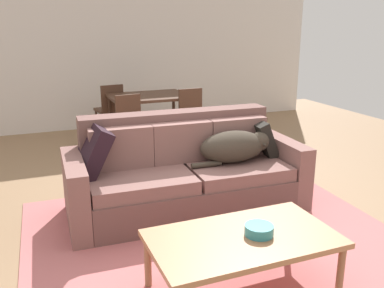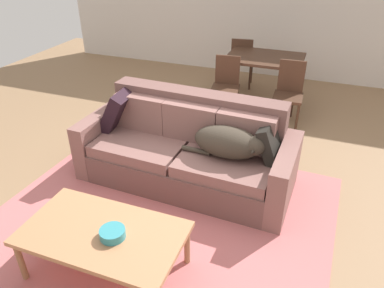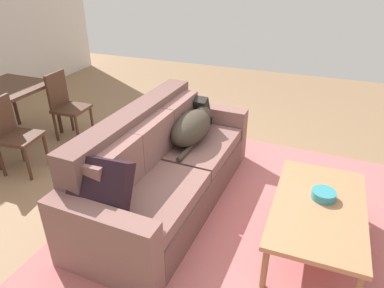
{
  "view_description": "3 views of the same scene",
  "coord_description": "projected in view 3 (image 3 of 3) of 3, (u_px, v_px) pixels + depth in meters",
  "views": [
    {
      "loc": [
        -1.42,
        -3.53,
        1.82
      ],
      "look_at": [
        0.01,
        0.02,
        0.71
      ],
      "focal_mm": 39.64,
      "sensor_mm": 36.0,
      "label": 1
    },
    {
      "loc": [
        1.24,
        -3.01,
        2.45
      ],
      "look_at": [
        0.13,
        -0.03,
        0.59
      ],
      "focal_mm": 34.31,
      "sensor_mm": 36.0,
      "label": 2
    },
    {
      "loc": [
        -2.6,
        -1.14,
        2.19
      ],
      "look_at": [
        0.22,
        -0.04,
        0.57
      ],
      "focal_mm": 32.58,
      "sensor_mm": 36.0,
      "label": 3
    }
  ],
  "objects": [
    {
      "name": "throw_pillow_by_left_arm",
      "position": [
        99.0,
        189.0,
        2.58
      ],
      "size": [
        0.36,
        0.48,
        0.48
      ],
      "primitive_type": "cube",
      "rotation": [
        0.0,
        0.48,
        0.04
      ],
      "color": "black",
      "rests_on": "couch"
    },
    {
      "name": "ground_plane",
      "position": [
        180.0,
        203.0,
        3.53
      ],
      "size": [
        10.0,
        10.0,
        0.0
      ],
      "primitive_type": "plane",
      "color": "#8F6E4E"
    },
    {
      "name": "dining_chair_near_right",
      "position": [
        66.0,
        103.0,
        4.62
      ],
      "size": [
        0.42,
        0.42,
        0.9
      ],
      "rotation": [
        0.0,
        0.0,
        0.04
      ],
      "color": "#472D1F",
      "rests_on": "ground"
    },
    {
      "name": "dining_chair_near_left",
      "position": [
        13.0,
        132.0,
        3.87
      ],
      "size": [
        0.45,
        0.45,
        0.87
      ],
      "rotation": [
        0.0,
        0.0,
        0.13
      ],
      "color": "#472D1F",
      "rests_on": "ground"
    },
    {
      "name": "couch",
      "position": [
        162.0,
        169.0,
        3.42
      ],
      "size": [
        2.34,
        1.02,
        0.94
      ],
      "rotation": [
        0.0,
        0.0,
        -0.04
      ],
      "color": "brown",
      "rests_on": "ground"
    },
    {
      "name": "dog_on_left_cushion",
      "position": [
        192.0,
        126.0,
        3.66
      ],
      "size": [
        0.85,
        0.38,
        0.32
      ],
      "rotation": [
        0.0,
        0.0,
        -0.04
      ],
      "color": "#3D342A",
      "rests_on": "couch"
    },
    {
      "name": "throw_pillow_by_right_arm",
      "position": [
        193.0,
        110.0,
        4.02
      ],
      "size": [
        0.28,
        0.4,
        0.4
      ],
      "primitive_type": "cube",
      "rotation": [
        0.0,
        -0.38,
        -0.08
      ],
      "color": "black",
      "rests_on": "couch"
    },
    {
      "name": "area_rug",
      "position": [
        240.0,
        217.0,
        3.33
      ],
      "size": [
        3.29,
        2.99,
        0.01
      ],
      "primitive_type": "cube",
      "rotation": [
        0.0,
        0.0,
        -0.04
      ],
      "color": "#C06768",
      "rests_on": "ground"
    },
    {
      "name": "bowl_on_coffee_table",
      "position": [
        324.0,
        195.0,
        2.86
      ],
      "size": [
        0.2,
        0.2,
        0.07
      ],
      "primitive_type": "cylinder",
      "color": "teal",
      "rests_on": "coffee_table"
    },
    {
      "name": "coffee_table",
      "position": [
        318.0,
        209.0,
        2.82
      ],
      "size": [
        1.26,
        0.71,
        0.44
      ],
      "color": "#B57C53",
      "rests_on": "ground"
    }
  ]
}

